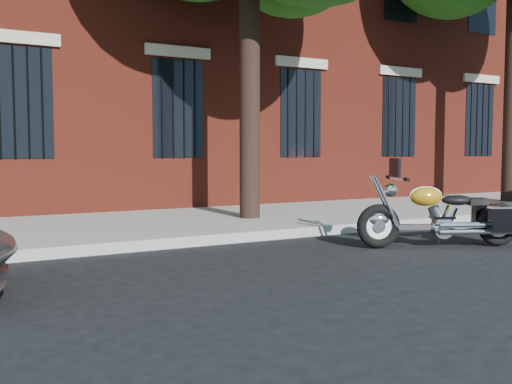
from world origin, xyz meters
TOP-DOWN VIEW (x-y plane):
  - ground at (0.00, 0.00)m, footprint 120.00×120.00m
  - curb at (0.00, 1.38)m, footprint 40.00×0.16m
  - sidewalk at (0.00, 3.26)m, footprint 40.00×3.60m
  - motorcycle at (1.82, -0.43)m, footprint 2.21×1.32m

SIDE VIEW (x-z plane):
  - ground at x=0.00m, z-range 0.00..0.00m
  - curb at x=0.00m, z-range 0.00..0.15m
  - sidewalk at x=0.00m, z-range 0.00..0.15m
  - motorcycle at x=1.82m, z-range -0.20..1.03m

